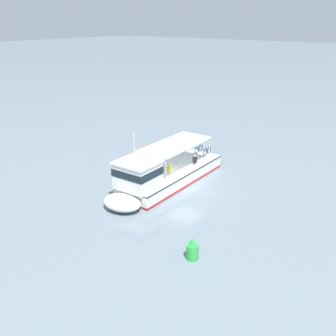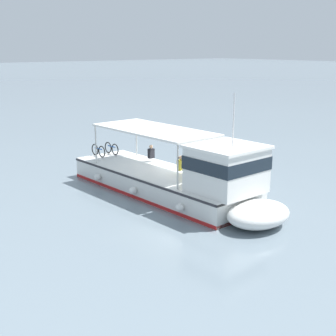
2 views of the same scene
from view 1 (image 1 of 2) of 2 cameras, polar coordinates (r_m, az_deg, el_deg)
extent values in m
plane|color=slate|center=(31.33, 2.65, -2.87)|extent=(400.00, 400.00, 0.00)
cube|color=white|center=(32.20, 0.62, -1.09)|extent=(3.69, 10.94, 1.10)
ellipsoid|color=white|center=(27.79, -6.75, -5.05)|extent=(3.04, 2.33, 1.01)
cube|color=red|center=(32.37, 0.62, -1.83)|extent=(3.73, 10.94, 0.16)
cube|color=#2D2D33|center=(32.02, 0.62, -0.32)|extent=(3.75, 10.94, 0.10)
cube|color=white|center=(28.40, -4.46, -1.04)|extent=(2.84, 2.72, 1.90)
cube|color=#19232D|center=(28.28, -4.48, -0.42)|extent=(2.90, 2.76, 0.56)
cube|color=white|center=(28.03, -4.52, 0.87)|extent=(3.00, 2.89, 0.12)
cube|color=white|center=(31.66, 1.11, 3.51)|extent=(3.25, 6.83, 0.10)
cylinder|color=silver|center=(28.77, -0.34, -0.56)|extent=(0.08, 0.08, 2.00)
cylinder|color=silver|center=(30.34, -4.51, 0.55)|extent=(0.08, 0.08, 2.00)
cylinder|color=silver|center=(33.93, 6.11, 2.76)|extent=(0.08, 0.08, 2.00)
cylinder|color=silver|center=(35.27, 2.26, 3.59)|extent=(0.08, 0.08, 2.00)
cylinder|color=silver|center=(27.44, -4.99, 2.96)|extent=(0.06, 0.06, 2.20)
sphere|color=white|center=(30.78, -5.74, -2.41)|extent=(0.36, 0.36, 0.36)
sphere|color=white|center=(33.12, -2.00, -0.55)|extent=(0.36, 0.36, 0.36)
sphere|color=white|center=(35.46, 1.04, 0.96)|extent=(0.36, 0.36, 0.36)
torus|color=black|center=(35.27, 5.47, 2.36)|extent=(0.09, 0.66, 0.66)
torus|color=black|center=(35.85, 6.03, 2.65)|extent=(0.09, 0.66, 0.66)
cylinder|color=#1E478C|center=(35.52, 5.76, 2.69)|extent=(0.09, 0.70, 0.06)
torus|color=black|center=(35.70, 4.22, 2.64)|extent=(0.09, 0.66, 0.66)
torus|color=black|center=(36.27, 4.80, 2.92)|extent=(0.09, 0.66, 0.66)
cylinder|color=#1E478C|center=(35.95, 4.52, 2.96)|extent=(0.09, 0.70, 0.06)
cube|color=black|center=(32.84, 3.97, 1.20)|extent=(0.33, 0.23, 0.52)
sphere|color=tan|center=(32.71, 3.98, 1.81)|extent=(0.20, 0.20, 0.20)
cube|color=yellow|center=(30.81, 0.20, -0.13)|extent=(0.33, 0.23, 0.52)
sphere|color=tan|center=(30.68, 0.20, 0.52)|extent=(0.20, 0.20, 0.20)
cylinder|color=green|center=(22.43, 3.62, -12.19)|extent=(0.70, 0.70, 0.90)
cone|color=green|center=(22.05, 3.66, -10.67)|extent=(0.42, 0.42, 0.50)
camera|label=2|loc=(32.98, -41.76, 6.03)|focal=50.87mm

